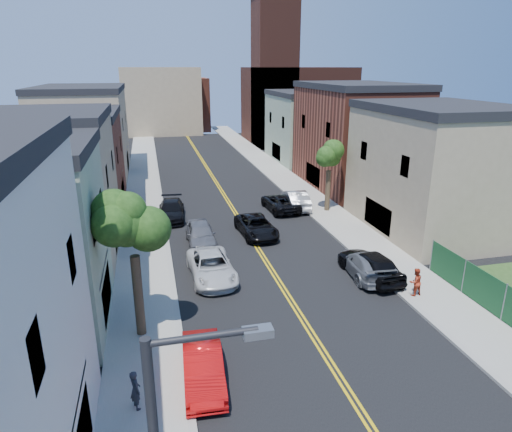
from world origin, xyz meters
TOP-DOWN VIEW (x-y plane):
  - sidewalk_left at (-7.90, 40.00)m, footprint 3.20×100.00m
  - sidewalk_right at (7.90, 40.00)m, footprint 3.20×100.00m
  - curb_left at (-6.15, 40.00)m, footprint 0.30×100.00m
  - curb_right at (6.15, 40.00)m, footprint 0.30×100.00m
  - bldg_left_tan_near at (-14.00, 25.00)m, footprint 9.00×10.00m
  - bldg_left_brick at (-14.00, 36.00)m, footprint 9.00×12.00m
  - bldg_left_tan_far at (-14.00, 50.00)m, footprint 9.00×16.00m
  - bldg_right_tan at (14.00, 24.00)m, footprint 9.00×12.00m
  - bldg_right_brick at (14.00, 38.00)m, footprint 9.00×14.00m
  - bldg_right_palegrn at (14.00, 52.00)m, footprint 9.00×12.00m
  - church at (16.33, 67.07)m, footprint 16.20×14.20m
  - backdrop_left at (-4.00, 82.00)m, footprint 14.00×8.00m
  - backdrop_center at (0.00, 86.00)m, footprint 10.00×8.00m
  - tree_left_mid at (-7.88, 14.01)m, footprint 5.20×5.20m
  - tree_right_far at (7.92, 30.01)m, footprint 4.40×4.40m
  - red_sedan at (-5.45, 10.05)m, footprint 1.79×4.54m
  - white_pickup at (-3.80, 19.29)m, footprint 2.67×5.48m
  - grey_car_left at (-3.80, 24.76)m, footprint 1.99×4.87m
  - black_car_left at (-5.50, 31.12)m, footprint 2.50×5.34m
  - grey_car_right at (5.32, 17.55)m, footprint 2.51×5.28m
  - black_car_right at (5.50, 17.16)m, footprint 2.54×5.22m
  - silver_car_right at (5.50, 31.55)m, footprint 2.18×5.19m
  - dark_car_right_far at (4.02, 31.33)m, footprint 2.71×5.34m
  - black_suv_lane at (0.50, 25.74)m, footprint 2.69×5.30m
  - pedestrian_left at (-8.06, 8.99)m, footprint 0.56×0.67m
  - pedestrian_right at (6.73, 14.34)m, footprint 0.85×0.70m

SIDE VIEW (x-z plane):
  - sidewalk_left at x=-7.90m, z-range 0.00..0.15m
  - sidewalk_right at x=7.90m, z-range 0.00..0.15m
  - curb_left at x=-6.15m, z-range 0.00..0.15m
  - curb_right at x=6.15m, z-range 0.00..0.15m
  - black_suv_lane at x=0.50m, z-range 0.00..1.44m
  - dark_car_right_far at x=4.02m, z-range 0.00..1.45m
  - red_sedan at x=-5.45m, z-range 0.00..1.47m
  - grey_car_right at x=5.32m, z-range 0.00..1.49m
  - white_pickup at x=-3.80m, z-range 0.00..1.50m
  - black_car_left at x=-5.50m, z-range 0.00..1.51m
  - grey_car_left at x=-3.80m, z-range 0.00..1.65m
  - silver_car_right at x=5.50m, z-range 0.00..1.67m
  - black_car_right at x=5.50m, z-range 0.00..1.71m
  - pedestrian_left at x=-8.06m, z-range 0.15..1.72m
  - pedestrian_right at x=6.73m, z-range 0.15..1.74m
  - bldg_left_brick at x=-14.00m, z-range 0.00..8.00m
  - bldg_right_palegrn at x=14.00m, z-range 0.00..8.50m
  - bldg_left_tan_near at x=-14.00m, z-range 0.00..9.00m
  - bldg_right_tan at x=14.00m, z-range 0.00..9.00m
  - bldg_left_tan_far at x=-14.00m, z-range 0.00..9.50m
  - bldg_right_brick at x=14.00m, z-range 0.00..10.00m
  - backdrop_center at x=0.00m, z-range 0.00..10.00m
  - tree_right_far at x=7.92m, z-range 1.74..9.77m
  - backdrop_left at x=-4.00m, z-range 0.00..12.00m
  - tree_left_mid at x=-7.88m, z-range 1.94..11.23m
  - church at x=16.33m, z-range -4.06..18.54m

